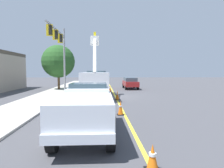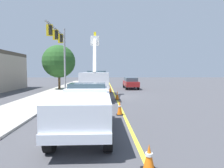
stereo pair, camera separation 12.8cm
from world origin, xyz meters
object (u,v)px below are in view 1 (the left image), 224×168
(traffic_signal_mast, at_px, (60,46))
(traffic_cone_trailing, at_px, (110,89))
(traffic_cone_leading, at_px, (153,158))
(utility_bucket_truck, at_px, (96,81))
(traffic_cone_mid_rear, at_px, (117,95))
(traffic_cone_mid_front, at_px, (121,108))
(passing_minivan, at_px, (130,82))
(service_pickup_truck, at_px, (86,108))

(traffic_signal_mast, bearing_deg, traffic_cone_trailing, -66.49)
(traffic_cone_leading, height_order, traffic_cone_trailing, traffic_cone_trailing)
(utility_bucket_truck, bearing_deg, traffic_cone_mid_rear, -131.44)
(traffic_cone_mid_front, bearing_deg, passing_minivan, -9.00)
(traffic_cone_mid_front, height_order, traffic_cone_trailing, traffic_cone_trailing)
(traffic_cone_mid_front, bearing_deg, traffic_signal_mast, 31.67)
(traffic_cone_trailing, bearing_deg, traffic_cone_leading, -177.45)
(traffic_cone_leading, relative_size, traffic_cone_mid_rear, 0.85)
(traffic_cone_leading, distance_m, traffic_signal_mast, 18.08)
(passing_minivan, bearing_deg, service_pickup_truck, 167.80)
(utility_bucket_truck, distance_m, service_pickup_truck, 11.22)
(traffic_cone_trailing, bearing_deg, utility_bucket_truck, 160.24)
(service_pickup_truck, bearing_deg, traffic_cone_mid_front, -26.95)
(passing_minivan, bearing_deg, traffic_cone_trailing, 146.48)
(traffic_cone_leading, bearing_deg, service_pickup_truck, 34.13)
(service_pickup_truck, height_order, traffic_cone_mid_rear, service_pickup_truck)
(utility_bucket_truck, relative_size, traffic_cone_trailing, 9.41)
(traffic_cone_leading, bearing_deg, traffic_cone_trailing, 2.55)
(traffic_cone_leading, relative_size, traffic_cone_trailing, 0.85)
(service_pickup_truck, relative_size, passing_minivan, 1.17)
(service_pickup_truck, relative_size, traffic_cone_mid_front, 6.46)
(service_pickup_truck, height_order, traffic_signal_mast, traffic_signal_mast)
(traffic_cone_leading, distance_m, traffic_cone_mid_front, 6.42)
(traffic_cone_leading, xyz_separation_m, traffic_cone_mid_rear, (12.42, 0.25, 0.07))
(passing_minivan, bearing_deg, traffic_signal_mast, 129.37)
(traffic_signal_mast, bearing_deg, traffic_cone_leading, -158.42)
(traffic_cone_mid_front, bearing_deg, service_pickup_truck, 153.05)
(traffic_cone_trailing, bearing_deg, traffic_signal_mast, 113.51)
(utility_bucket_truck, distance_m, traffic_signal_mast, 5.86)
(service_pickup_truck, bearing_deg, traffic_cone_leading, -145.87)
(service_pickup_truck, height_order, passing_minivan, service_pickup_truck)
(traffic_cone_mid_front, relative_size, traffic_cone_trailing, 1.00)
(utility_bucket_truck, relative_size, service_pickup_truck, 1.46)
(utility_bucket_truck, height_order, traffic_signal_mast, traffic_signal_mast)
(utility_bucket_truck, xyz_separation_m, service_pickup_truck, (-11.21, -0.28, -0.48))
(traffic_cone_mid_front, bearing_deg, traffic_cone_leading, -176.56)
(traffic_cone_leading, xyz_separation_m, traffic_cone_trailing, (18.55, 0.83, 0.07))
(passing_minivan, distance_m, traffic_cone_trailing, 5.65)
(traffic_cone_leading, bearing_deg, passing_minivan, -5.60)
(traffic_cone_mid_rear, bearing_deg, traffic_cone_mid_front, 178.74)
(traffic_cone_trailing, bearing_deg, traffic_cone_mid_rear, -174.66)
(utility_bucket_truck, height_order, traffic_cone_trailing, utility_bucket_truck)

